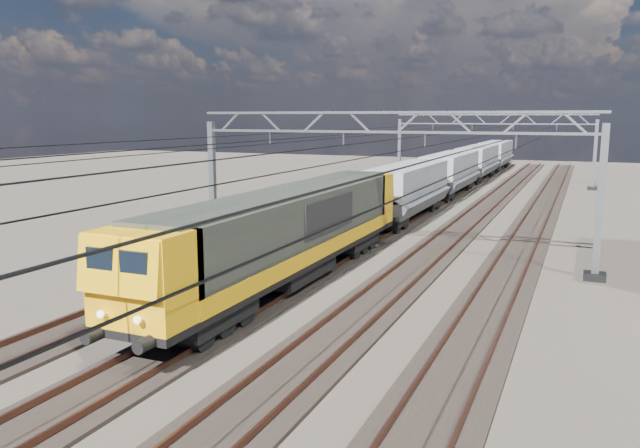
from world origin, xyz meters
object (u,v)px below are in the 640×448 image
at_px(catenary_gantry_mid, 383,180).
at_px(hopper_wagon_mid, 451,171).
at_px(hopper_wagon_third, 477,160).
at_px(catenary_gantry_far, 492,147).
at_px(hopper_wagon_fourth, 496,153).
at_px(hopper_wagon_lead, 407,187).
at_px(locomotive, 290,230).

bearing_deg(catenary_gantry_mid, hopper_wagon_mid, 94.40).
bearing_deg(hopper_wagon_third, catenary_gantry_far, -64.36).
relative_size(hopper_wagon_mid, hopper_wagon_fourth, 1.00).
bearing_deg(hopper_wagon_lead, catenary_gantry_mid, -80.35).
bearing_deg(hopper_wagon_fourth, locomotive, -90.00).
bearing_deg(hopper_wagon_third, catenary_gantry_mid, -87.15).
bearing_deg(locomotive, hopper_wagon_lead, 90.00).
bearing_deg(hopper_wagon_fourth, catenary_gantry_mid, -87.89).
distance_m(catenary_gantry_mid, hopper_wagon_lead, 12.05).
bearing_deg(locomotive, hopper_wagon_fourth, 90.00).
relative_size(hopper_wagon_lead, hopper_wagon_mid, 1.00).
distance_m(catenary_gantry_far, hopper_wagon_third, 4.92).
relative_size(locomotive, hopper_wagon_mid, 1.62).
bearing_deg(catenary_gantry_far, hopper_wagon_fourth, 96.22).
xyz_separation_m(catenary_gantry_mid, hopper_wagon_mid, (-2.00, 25.97, -1.67)).
xyz_separation_m(hopper_wagon_third, hopper_wagon_fourth, (0.00, 14.20, 0.00)).
distance_m(catenary_gantry_mid, locomotive, 6.45).
bearing_deg(hopper_wagon_third, hopper_wagon_lead, -90.00).
relative_size(locomotive, hopper_wagon_third, 1.62).
height_order(locomotive, hopper_wagon_mid, locomotive).
relative_size(hopper_wagon_third, hopper_wagon_fourth, 1.00).
bearing_deg(hopper_wagon_lead, hopper_wagon_fourth, 90.00).
bearing_deg(catenary_gantry_mid, hopper_wagon_lead, 99.65).
height_order(catenary_gantry_far, hopper_wagon_mid, catenary_gantry_far).
height_order(hopper_wagon_mid, hopper_wagon_third, same).
relative_size(catenary_gantry_far, hopper_wagon_lead, 1.53).
distance_m(hopper_wagon_lead, hopper_wagon_fourth, 42.60).
height_order(catenary_gantry_far, hopper_wagon_fourth, catenary_gantry_far).
distance_m(locomotive, hopper_wagon_lead, 17.70).
bearing_deg(hopper_wagon_third, hopper_wagon_mid, -90.00).
bearing_deg(hopper_wagon_third, locomotive, -90.00).
height_order(locomotive, hopper_wagon_fourth, locomotive).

